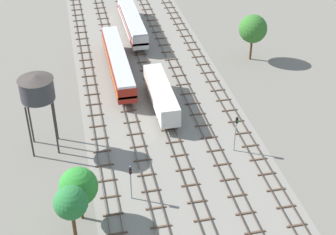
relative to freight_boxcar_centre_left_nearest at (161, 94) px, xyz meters
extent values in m
plane|color=slate|center=(-0.01, 12.64, -2.45)|extent=(480.00, 480.00, 0.00)
cube|color=gray|center=(-0.01, 12.64, -2.45)|extent=(23.68, 176.00, 0.01)
cube|color=#47382D|center=(-10.56, 13.64, -2.24)|extent=(0.07, 126.00, 0.15)
cube|color=#47382D|center=(-9.13, 13.64, -2.24)|extent=(0.07, 126.00, 0.15)
cube|color=brown|center=(-9.85, -23.86, -2.38)|extent=(2.40, 0.22, 0.14)
cube|color=brown|center=(-9.85, -20.86, -2.38)|extent=(2.40, 0.22, 0.14)
cube|color=brown|center=(-9.85, -17.86, -2.38)|extent=(2.40, 0.22, 0.14)
cube|color=brown|center=(-9.85, -14.86, -2.38)|extent=(2.40, 0.22, 0.14)
cube|color=brown|center=(-9.85, -11.86, -2.38)|extent=(2.40, 0.22, 0.14)
cube|color=brown|center=(-9.85, -8.86, -2.38)|extent=(2.40, 0.22, 0.14)
cube|color=brown|center=(-9.85, -5.86, -2.38)|extent=(2.40, 0.22, 0.14)
cube|color=brown|center=(-9.85, -2.86, -2.38)|extent=(2.40, 0.22, 0.14)
cube|color=brown|center=(-9.85, 0.14, -2.38)|extent=(2.40, 0.22, 0.14)
cube|color=brown|center=(-9.85, 3.14, -2.38)|extent=(2.40, 0.22, 0.14)
cube|color=brown|center=(-9.85, 6.14, -2.38)|extent=(2.40, 0.22, 0.14)
cube|color=brown|center=(-9.85, 9.14, -2.38)|extent=(2.40, 0.22, 0.14)
cube|color=brown|center=(-9.85, 12.14, -2.38)|extent=(2.40, 0.22, 0.14)
cube|color=brown|center=(-9.85, 15.14, -2.38)|extent=(2.40, 0.22, 0.14)
cube|color=brown|center=(-9.85, 18.14, -2.38)|extent=(2.40, 0.22, 0.14)
cube|color=brown|center=(-9.85, 21.14, -2.38)|extent=(2.40, 0.22, 0.14)
cube|color=brown|center=(-9.85, 24.14, -2.38)|extent=(2.40, 0.22, 0.14)
cube|color=brown|center=(-9.85, 27.14, -2.38)|extent=(2.40, 0.22, 0.14)
cube|color=brown|center=(-9.85, 30.14, -2.38)|extent=(2.40, 0.22, 0.14)
cube|color=brown|center=(-9.85, 33.14, -2.38)|extent=(2.40, 0.22, 0.14)
cube|color=brown|center=(-9.85, 36.14, -2.38)|extent=(2.40, 0.22, 0.14)
cube|color=brown|center=(-9.85, 39.14, -2.38)|extent=(2.40, 0.22, 0.14)
cube|color=brown|center=(-9.85, 42.14, -2.38)|extent=(2.40, 0.22, 0.14)
cube|color=brown|center=(-9.85, 45.14, -2.38)|extent=(2.40, 0.22, 0.14)
cube|color=brown|center=(-9.85, 48.14, -2.38)|extent=(2.40, 0.22, 0.14)
cube|color=#47382D|center=(-5.64, 13.64, -2.24)|extent=(0.07, 126.00, 0.15)
cube|color=#47382D|center=(-4.21, 13.64, -2.24)|extent=(0.07, 126.00, 0.15)
cube|color=brown|center=(-4.93, -23.86, -2.38)|extent=(2.40, 0.22, 0.14)
cube|color=brown|center=(-4.93, -20.86, -2.38)|extent=(2.40, 0.22, 0.14)
cube|color=brown|center=(-4.93, -17.86, -2.38)|extent=(2.40, 0.22, 0.14)
cube|color=brown|center=(-4.93, -14.86, -2.38)|extent=(2.40, 0.22, 0.14)
cube|color=brown|center=(-4.93, -11.86, -2.38)|extent=(2.40, 0.22, 0.14)
cube|color=brown|center=(-4.93, -8.86, -2.38)|extent=(2.40, 0.22, 0.14)
cube|color=brown|center=(-4.93, -5.86, -2.38)|extent=(2.40, 0.22, 0.14)
cube|color=brown|center=(-4.93, -2.86, -2.38)|extent=(2.40, 0.22, 0.14)
cube|color=brown|center=(-4.93, 0.14, -2.38)|extent=(2.40, 0.22, 0.14)
cube|color=brown|center=(-4.93, 3.14, -2.38)|extent=(2.40, 0.22, 0.14)
cube|color=brown|center=(-4.93, 6.14, -2.38)|extent=(2.40, 0.22, 0.14)
cube|color=brown|center=(-4.93, 9.14, -2.38)|extent=(2.40, 0.22, 0.14)
cube|color=brown|center=(-4.93, 12.14, -2.38)|extent=(2.40, 0.22, 0.14)
cube|color=brown|center=(-4.93, 15.14, -2.38)|extent=(2.40, 0.22, 0.14)
cube|color=brown|center=(-4.93, 18.14, -2.38)|extent=(2.40, 0.22, 0.14)
cube|color=brown|center=(-4.93, 21.14, -2.38)|extent=(2.40, 0.22, 0.14)
cube|color=brown|center=(-4.93, 24.14, -2.38)|extent=(2.40, 0.22, 0.14)
cube|color=brown|center=(-4.93, 27.14, -2.38)|extent=(2.40, 0.22, 0.14)
cube|color=brown|center=(-4.93, 30.14, -2.38)|extent=(2.40, 0.22, 0.14)
cube|color=brown|center=(-4.93, 33.14, -2.38)|extent=(2.40, 0.22, 0.14)
cube|color=brown|center=(-4.93, 36.14, -2.38)|extent=(2.40, 0.22, 0.14)
cube|color=brown|center=(-4.93, 39.14, -2.38)|extent=(2.40, 0.22, 0.14)
cube|color=brown|center=(-4.93, 42.14, -2.38)|extent=(2.40, 0.22, 0.14)
cube|color=brown|center=(-4.93, 45.14, -2.38)|extent=(2.40, 0.22, 0.14)
cube|color=#47382D|center=(-0.72, 13.64, -2.24)|extent=(0.07, 126.00, 0.15)
cube|color=#47382D|center=(0.71, 13.64, -2.24)|extent=(0.07, 126.00, 0.15)
cube|color=brown|center=(-0.01, -23.86, -2.38)|extent=(2.40, 0.22, 0.14)
cube|color=brown|center=(-0.01, -20.86, -2.38)|extent=(2.40, 0.22, 0.14)
cube|color=brown|center=(-0.01, -17.86, -2.38)|extent=(2.40, 0.22, 0.14)
cube|color=brown|center=(-0.01, -14.86, -2.38)|extent=(2.40, 0.22, 0.14)
cube|color=brown|center=(-0.01, -11.86, -2.38)|extent=(2.40, 0.22, 0.14)
cube|color=brown|center=(-0.01, -8.86, -2.38)|extent=(2.40, 0.22, 0.14)
cube|color=brown|center=(-0.01, -5.86, -2.38)|extent=(2.40, 0.22, 0.14)
cube|color=brown|center=(-0.01, -2.86, -2.38)|extent=(2.40, 0.22, 0.14)
cube|color=brown|center=(-0.01, 0.14, -2.38)|extent=(2.40, 0.22, 0.14)
cube|color=brown|center=(-0.01, 3.14, -2.38)|extent=(2.40, 0.22, 0.14)
cube|color=brown|center=(-0.01, 6.14, -2.38)|extent=(2.40, 0.22, 0.14)
cube|color=brown|center=(-0.01, 9.14, -2.38)|extent=(2.40, 0.22, 0.14)
cube|color=brown|center=(-0.01, 12.14, -2.38)|extent=(2.40, 0.22, 0.14)
cube|color=brown|center=(-0.01, 15.14, -2.38)|extent=(2.40, 0.22, 0.14)
cube|color=brown|center=(-0.01, 18.14, -2.38)|extent=(2.40, 0.22, 0.14)
cube|color=brown|center=(-0.01, 21.14, -2.38)|extent=(2.40, 0.22, 0.14)
cube|color=brown|center=(-0.01, 24.14, -2.38)|extent=(2.40, 0.22, 0.14)
cube|color=brown|center=(-0.01, 27.14, -2.38)|extent=(2.40, 0.22, 0.14)
cube|color=brown|center=(-0.01, 30.14, -2.38)|extent=(2.40, 0.22, 0.14)
cube|color=brown|center=(-0.01, 33.14, -2.38)|extent=(2.40, 0.22, 0.14)
cube|color=brown|center=(-0.01, 36.14, -2.38)|extent=(2.40, 0.22, 0.14)
cube|color=brown|center=(-0.01, 39.14, -2.38)|extent=(2.40, 0.22, 0.14)
cube|color=brown|center=(-0.01, 42.14, -2.38)|extent=(2.40, 0.22, 0.14)
cube|color=brown|center=(-0.01, 45.14, -2.38)|extent=(2.40, 0.22, 0.14)
cube|color=#47382D|center=(4.20, 13.64, -2.24)|extent=(0.07, 126.00, 0.15)
cube|color=#47382D|center=(5.63, 13.64, -2.24)|extent=(0.07, 126.00, 0.15)
cube|color=brown|center=(4.91, -26.86, -2.38)|extent=(2.40, 0.22, 0.14)
cube|color=brown|center=(4.91, -23.86, -2.38)|extent=(2.40, 0.22, 0.14)
cube|color=brown|center=(4.91, -20.86, -2.38)|extent=(2.40, 0.22, 0.14)
cube|color=brown|center=(4.91, -17.86, -2.38)|extent=(2.40, 0.22, 0.14)
cube|color=brown|center=(4.91, -14.86, -2.38)|extent=(2.40, 0.22, 0.14)
cube|color=brown|center=(4.91, -11.86, -2.38)|extent=(2.40, 0.22, 0.14)
cube|color=brown|center=(4.91, -8.86, -2.38)|extent=(2.40, 0.22, 0.14)
cube|color=brown|center=(4.91, -5.86, -2.38)|extent=(2.40, 0.22, 0.14)
cube|color=brown|center=(4.91, -2.86, -2.38)|extent=(2.40, 0.22, 0.14)
cube|color=brown|center=(4.91, 0.14, -2.38)|extent=(2.40, 0.22, 0.14)
cube|color=brown|center=(4.91, 3.14, -2.38)|extent=(2.40, 0.22, 0.14)
cube|color=brown|center=(4.91, 6.14, -2.38)|extent=(2.40, 0.22, 0.14)
cube|color=brown|center=(4.91, 9.14, -2.38)|extent=(2.40, 0.22, 0.14)
cube|color=brown|center=(4.91, 12.14, -2.38)|extent=(2.40, 0.22, 0.14)
cube|color=brown|center=(4.91, 15.14, -2.38)|extent=(2.40, 0.22, 0.14)
cube|color=brown|center=(4.91, 18.14, -2.38)|extent=(2.40, 0.22, 0.14)
cube|color=brown|center=(4.91, 21.14, -2.38)|extent=(2.40, 0.22, 0.14)
cube|color=brown|center=(4.91, 24.14, -2.38)|extent=(2.40, 0.22, 0.14)
cube|color=brown|center=(4.91, 27.14, -2.38)|extent=(2.40, 0.22, 0.14)
cube|color=brown|center=(4.91, 30.14, -2.38)|extent=(2.40, 0.22, 0.14)
cube|color=brown|center=(4.91, 33.14, -2.38)|extent=(2.40, 0.22, 0.14)
cube|color=brown|center=(4.91, 36.14, -2.38)|extent=(2.40, 0.22, 0.14)
cube|color=brown|center=(4.91, 39.14, -2.38)|extent=(2.40, 0.22, 0.14)
cube|color=brown|center=(4.91, 42.14, -2.38)|extent=(2.40, 0.22, 0.14)
cube|color=brown|center=(4.91, 45.14, -2.38)|extent=(2.40, 0.22, 0.14)
cube|color=#47382D|center=(9.12, 13.64, -2.24)|extent=(0.07, 126.00, 0.15)
cube|color=#47382D|center=(10.55, 13.64, -2.24)|extent=(0.07, 126.00, 0.15)
cube|color=brown|center=(9.83, -26.86, -2.38)|extent=(2.40, 0.22, 0.14)
cube|color=brown|center=(9.83, -23.86, -2.38)|extent=(2.40, 0.22, 0.14)
cube|color=brown|center=(9.83, -20.86, -2.38)|extent=(2.40, 0.22, 0.14)
cube|color=brown|center=(9.83, -17.86, -2.38)|extent=(2.40, 0.22, 0.14)
cube|color=brown|center=(9.83, -14.86, -2.38)|extent=(2.40, 0.22, 0.14)
cube|color=brown|center=(9.83, -11.86, -2.38)|extent=(2.40, 0.22, 0.14)
cube|color=brown|center=(9.83, -8.86, -2.38)|extent=(2.40, 0.22, 0.14)
cube|color=brown|center=(9.83, -5.86, -2.38)|extent=(2.40, 0.22, 0.14)
cube|color=brown|center=(9.83, -2.86, -2.38)|extent=(2.40, 0.22, 0.14)
cube|color=brown|center=(9.83, 0.14, -2.38)|extent=(2.40, 0.22, 0.14)
cube|color=brown|center=(9.83, 3.14, -2.38)|extent=(2.40, 0.22, 0.14)
cube|color=brown|center=(9.83, 6.14, -2.38)|extent=(2.40, 0.22, 0.14)
cube|color=brown|center=(9.83, 9.14, -2.38)|extent=(2.40, 0.22, 0.14)
cube|color=brown|center=(9.83, 12.14, -2.38)|extent=(2.40, 0.22, 0.14)
cube|color=brown|center=(9.83, 15.14, -2.38)|extent=(2.40, 0.22, 0.14)
cube|color=brown|center=(9.83, 18.14, -2.38)|extent=(2.40, 0.22, 0.14)
cube|color=brown|center=(9.83, 21.14, -2.38)|extent=(2.40, 0.22, 0.14)
cube|color=brown|center=(9.83, 24.14, -2.38)|extent=(2.40, 0.22, 0.14)
cube|color=brown|center=(9.83, 27.14, -2.38)|extent=(2.40, 0.22, 0.14)
cube|color=brown|center=(9.83, 30.14, -2.38)|extent=(2.40, 0.22, 0.14)
cube|color=brown|center=(9.83, 33.14, -2.38)|extent=(2.40, 0.22, 0.14)
cube|color=brown|center=(9.83, 36.14, -2.38)|extent=(2.40, 0.22, 0.14)
cube|color=brown|center=(9.83, 39.14, -2.38)|extent=(2.40, 0.22, 0.14)
cube|color=brown|center=(9.83, 42.14, -2.38)|extent=(2.40, 0.22, 0.14)
cube|color=beige|center=(-0.01, 0.00, 0.04)|extent=(2.80, 14.00, 2.80)
cube|color=black|center=(1.42, 0.00, -0.10)|extent=(0.08, 2.80, 2.24)
cylinder|color=black|center=(-0.72, 3.86, -1.76)|extent=(0.13, 0.80, 0.80)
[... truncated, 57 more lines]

